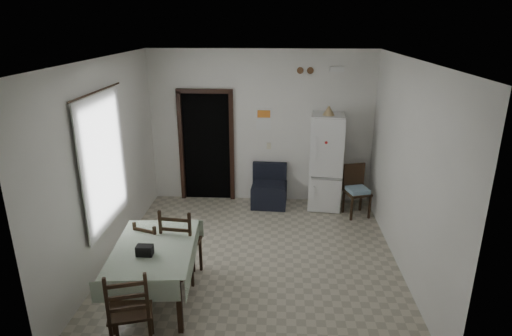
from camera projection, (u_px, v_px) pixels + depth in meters
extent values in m
plane|color=#A59D87|center=(254.00, 257.00, 6.43)|extent=(4.50, 4.50, 0.00)
cube|color=black|center=(209.00, 144.00, 8.46)|extent=(0.90, 0.45, 2.10)
cube|color=black|center=(181.00, 147.00, 8.26)|extent=(0.08, 0.10, 2.18)
cube|color=black|center=(232.00, 148.00, 8.21)|extent=(0.08, 0.10, 2.18)
cube|color=black|center=(204.00, 91.00, 7.87)|extent=(1.06, 0.10, 0.08)
cube|color=silver|center=(96.00, 161.00, 5.84)|extent=(0.10, 1.20, 1.60)
cube|color=silver|center=(104.00, 161.00, 5.84)|extent=(0.02, 1.45, 1.85)
cylinder|color=black|center=(96.00, 92.00, 5.52)|extent=(0.02, 1.60, 0.02)
cube|color=white|center=(264.00, 119.00, 8.00)|extent=(0.28, 0.02, 0.40)
cube|color=orange|center=(264.00, 114.00, 7.97)|extent=(0.24, 0.01, 0.14)
cube|color=beige|center=(269.00, 146.00, 8.17)|extent=(0.08, 0.02, 0.12)
cylinder|color=brown|center=(300.00, 70.00, 7.67)|extent=(0.12, 0.03, 0.12)
cylinder|color=brown|center=(310.00, 70.00, 7.66)|extent=(0.12, 0.03, 0.12)
cube|color=white|center=(337.00, 69.00, 7.60)|extent=(0.25, 0.07, 0.09)
cone|color=tan|center=(329.00, 110.00, 7.50)|extent=(0.23, 0.23, 0.17)
cube|color=black|center=(145.00, 250.00, 5.01)|extent=(0.19, 0.12, 0.13)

